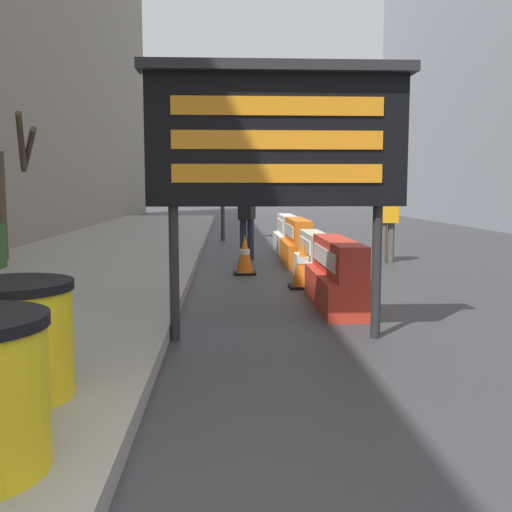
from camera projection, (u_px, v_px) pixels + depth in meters
bare_tree at (1, 190)px, 11.52m from camera, size 1.68×1.86×2.83m
barrel_drum_middle at (11, 340)px, 3.97m from camera, size 0.83×0.83×0.79m
message_board at (277, 138)px, 5.95m from camera, size 2.72×0.36×2.77m
jersey_barrier_red_striped at (338, 277)px, 7.84m from camera, size 0.60×2.06×0.88m
jersey_barrier_cream at (314, 260)px, 9.91m from camera, size 0.53×1.61×0.82m
jersey_barrier_orange_near at (298, 244)px, 12.19m from camera, size 0.59×1.90×0.92m
jersey_barrier_white at (287, 236)px, 14.34m from camera, size 0.54×1.90×0.90m
traffic_cone_near at (303, 264)px, 9.30m from camera, size 0.43×0.43×0.77m
traffic_cone_mid at (294, 247)px, 12.57m from camera, size 0.37×0.37×0.66m
traffic_cone_far at (245, 255)px, 10.77m from camera, size 0.40×0.40×0.71m
traffic_light_near_curb at (222, 150)px, 17.26m from camera, size 0.28×0.44×3.61m
pedestrian_worker at (388, 214)px, 12.36m from camera, size 0.51×0.39×1.72m
pedestrian_passerby at (247, 211)px, 12.89m from camera, size 0.40×0.53×1.80m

